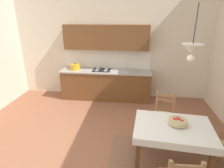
# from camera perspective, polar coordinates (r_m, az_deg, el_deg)

# --- Properties ---
(ground_plane) EXTENTS (6.39, 6.39, 0.10)m
(ground_plane) POSITION_cam_1_polar(r_m,az_deg,el_deg) (3.77, -6.08, -21.56)
(ground_plane) COLOR #935B42
(wall_back) EXTENTS (6.39, 0.12, 4.01)m
(wall_back) POSITION_cam_1_polar(r_m,az_deg,el_deg) (5.73, -0.27, 15.89)
(wall_back) COLOR silver
(wall_back) RESTS_ON ground_plane
(area_rug) EXTENTS (2.10, 1.60, 0.01)m
(area_rug) POSITION_cam_1_polar(r_m,az_deg,el_deg) (3.66, 17.16, -22.96)
(area_rug) COLOR brown
(area_rug) RESTS_ON ground_plane
(kitchen_cabinetry) EXTENTS (2.70, 0.63, 2.20)m
(kitchen_cabinetry) POSITION_cam_1_polar(r_m,az_deg,el_deg) (5.64, -1.85, 3.87)
(kitchen_cabinetry) COLOR brown
(kitchen_cabinetry) RESTS_ON ground_plane
(dining_table) EXTENTS (1.33, 1.00, 0.75)m
(dining_table) POSITION_cam_1_polar(r_m,az_deg,el_deg) (3.36, 17.98, -14.13)
(dining_table) COLOR brown
(dining_table) RESTS_ON ground_plane
(dining_chair_kitchen_side) EXTENTS (0.49, 0.49, 0.93)m
(dining_chair_kitchen_side) POSITION_cam_1_polar(r_m,az_deg,el_deg) (4.19, 15.49, -9.20)
(dining_chair_kitchen_side) COLOR #D1BC89
(dining_chair_kitchen_side) RESTS_ON ground_plane
(fruit_bowl) EXTENTS (0.30, 0.30, 0.12)m
(fruit_bowl) POSITION_cam_1_polar(r_m,az_deg,el_deg) (3.32, 19.41, -10.72)
(fruit_bowl) COLOR tan
(fruit_bowl) RESTS_ON dining_table
(pendant_lamp) EXTENTS (0.32, 0.32, 0.80)m
(pendant_lamp) POSITION_cam_1_polar(r_m,az_deg,el_deg) (2.94, 23.26, 9.65)
(pendant_lamp) COLOR black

